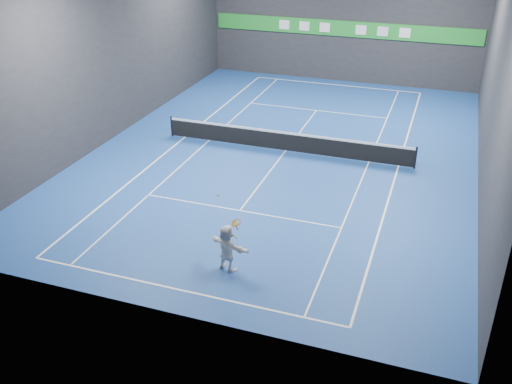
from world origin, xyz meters
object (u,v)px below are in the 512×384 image
(player, at_px, (227,248))
(tennis_racket, at_px, (236,225))
(tennis_ball, at_px, (218,195))
(tennis_net, at_px, (286,141))

(player, relative_size, tennis_racket, 2.20)
(tennis_racket, bearing_deg, tennis_ball, 164.98)
(player, height_order, tennis_net, player)
(tennis_net, distance_m, tennis_racket, 10.42)
(player, relative_size, tennis_ball, 24.18)
(tennis_net, bearing_deg, tennis_ball, -86.14)
(player, relative_size, tennis_net, 0.13)
(player, height_order, tennis_ball, tennis_ball)
(tennis_net, xyz_separation_m, tennis_racket, (1.35, -10.26, 1.23))
(tennis_ball, distance_m, tennis_racket, 1.11)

